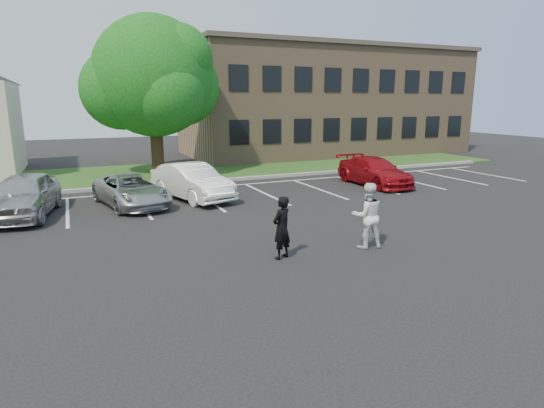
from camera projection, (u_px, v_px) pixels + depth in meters
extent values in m
plane|color=black|center=(286.00, 255.00, 12.74)|extent=(90.00, 90.00, 0.00)
cube|color=gray|center=(185.00, 183.00, 23.41)|extent=(40.00, 0.30, 0.15)
cube|color=#194311|center=(170.00, 172.00, 26.98)|extent=(44.00, 8.00, 0.08)
cube|color=silver|center=(67.00, 212.00, 17.64)|extent=(0.12, 5.20, 0.01)
cube|color=silver|center=(141.00, 205.00, 18.75)|extent=(0.12, 5.20, 0.01)
cube|color=silver|center=(207.00, 199.00, 19.86)|extent=(0.12, 5.20, 0.01)
cube|color=silver|center=(266.00, 194.00, 20.97)|extent=(0.12, 5.20, 0.01)
cube|color=silver|center=(319.00, 189.00, 22.08)|extent=(0.12, 5.20, 0.01)
cube|color=silver|center=(366.00, 185.00, 23.19)|extent=(0.12, 5.20, 0.01)
cube|color=silver|center=(410.00, 181.00, 24.30)|extent=(0.12, 5.20, 0.01)
cube|color=silver|center=(449.00, 177.00, 25.41)|extent=(0.12, 5.20, 0.01)
cube|color=silver|center=(486.00, 174.00, 26.52)|extent=(0.12, 5.20, 0.01)
cube|color=silver|center=(219.00, 186.00, 22.82)|extent=(34.00, 0.12, 0.01)
cube|color=#8E7356|center=(324.00, 103.00, 36.98)|extent=(22.00, 10.00, 8.00)
cube|color=#4A4138|center=(326.00, 50.00, 36.06)|extent=(22.40, 10.40, 0.30)
cube|color=black|center=(239.00, 132.00, 29.26)|extent=(1.30, 0.06, 1.60)
cube|color=black|center=(239.00, 78.00, 28.50)|extent=(1.30, 0.06, 1.60)
cube|color=black|center=(272.00, 131.00, 30.17)|extent=(1.30, 0.06, 1.60)
cube|color=black|center=(272.00, 78.00, 29.41)|extent=(1.30, 0.06, 1.60)
cube|color=black|center=(303.00, 131.00, 31.08)|extent=(1.30, 0.06, 1.60)
cube|color=black|center=(303.00, 79.00, 30.32)|extent=(1.30, 0.06, 1.60)
cube|color=black|center=(332.00, 130.00, 31.99)|extent=(1.30, 0.06, 1.60)
cube|color=black|center=(333.00, 80.00, 31.23)|extent=(1.30, 0.06, 1.60)
cube|color=black|center=(359.00, 129.00, 32.90)|extent=(1.30, 0.06, 1.60)
cube|color=black|center=(361.00, 80.00, 32.15)|extent=(1.30, 0.06, 1.60)
cube|color=black|center=(385.00, 128.00, 33.82)|extent=(1.30, 0.06, 1.60)
cube|color=black|center=(387.00, 81.00, 33.06)|extent=(1.30, 0.06, 1.60)
cube|color=black|center=(409.00, 127.00, 34.73)|extent=(1.30, 0.06, 1.60)
cube|color=black|center=(412.00, 81.00, 33.97)|extent=(1.30, 0.06, 1.60)
cube|color=black|center=(432.00, 127.00, 35.64)|extent=(1.30, 0.06, 1.60)
cube|color=black|center=(436.00, 82.00, 34.88)|extent=(1.30, 0.06, 1.60)
cube|color=black|center=(454.00, 126.00, 36.55)|extent=(1.30, 0.06, 1.60)
cube|color=black|center=(458.00, 82.00, 35.79)|extent=(1.30, 0.06, 1.60)
cylinder|color=black|center=(157.00, 147.00, 25.96)|extent=(0.70, 0.70, 3.20)
sphere|color=#144513|center=(153.00, 77.00, 25.09)|extent=(6.60, 6.60, 6.60)
sphere|color=#144513|center=(180.00, 87.00, 26.46)|extent=(4.60, 4.60, 4.60)
sphere|color=#144513|center=(121.00, 90.00, 24.93)|extent=(4.40, 4.40, 4.40)
sphere|color=#144513|center=(167.00, 93.00, 24.11)|extent=(4.00, 4.00, 4.00)
sphere|color=#144513|center=(138.00, 72.00, 26.21)|extent=(4.20, 4.20, 4.20)
sphere|color=#144513|center=(178.00, 59.00, 24.56)|extent=(3.80, 3.80, 3.80)
imported|color=black|center=(282.00, 228.00, 12.26)|extent=(0.75, 0.65, 1.73)
imported|color=white|center=(367.00, 216.00, 13.16)|extent=(1.08, 0.93, 1.93)
imported|color=#ACACB1|center=(24.00, 195.00, 16.73)|extent=(2.73, 5.01, 1.62)
imported|color=#A7A9AE|center=(131.00, 191.00, 18.50)|extent=(3.00, 4.89, 1.26)
imported|color=white|center=(192.00, 182.00, 19.74)|extent=(2.91, 4.96, 1.55)
imported|color=maroon|center=(374.00, 171.00, 23.07)|extent=(1.96, 4.80, 1.39)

